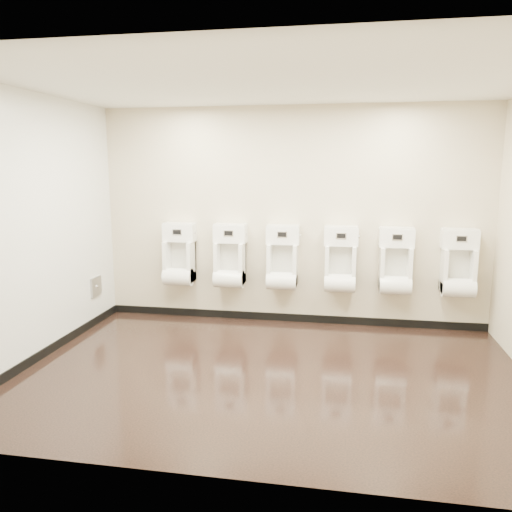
{
  "coord_description": "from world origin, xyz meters",
  "views": [
    {
      "loc": [
        0.67,
        -4.66,
        2.04
      ],
      "look_at": [
        -0.25,
        0.55,
        1.09
      ],
      "focal_mm": 35.0,
      "sensor_mm": 36.0,
      "label": 1
    }
  ],
  "objects": [
    {
      "name": "ground",
      "position": [
        0.0,
        0.0,
        0.0
      ],
      "size": [
        5.0,
        3.5,
        0.0
      ],
      "primitive_type": "cube",
      "color": "black",
      "rests_on": "ground"
    },
    {
      "name": "ceiling",
      "position": [
        0.0,
        0.0,
        2.8
      ],
      "size": [
        5.0,
        3.5,
        0.0
      ],
      "primitive_type": "cube",
      "color": "silver"
    },
    {
      "name": "back_wall",
      "position": [
        0.0,
        1.75,
        1.4
      ],
      "size": [
        5.0,
        0.02,
        2.8
      ],
      "primitive_type": "cube",
      "color": "beige",
      "rests_on": "ground"
    },
    {
      "name": "front_wall",
      "position": [
        0.0,
        -1.75,
        1.4
      ],
      "size": [
        5.0,
        0.02,
        2.8
      ],
      "primitive_type": "cube",
      "color": "beige",
      "rests_on": "ground"
    },
    {
      "name": "left_wall",
      "position": [
        -2.5,
        0.0,
        1.4
      ],
      "size": [
        0.02,
        3.5,
        2.8
      ],
      "primitive_type": "cube",
      "color": "beige",
      "rests_on": "ground"
    },
    {
      "name": "tile_overlay_left",
      "position": [
        -2.5,
        0.0,
        1.4
      ],
      "size": [
        0.01,
        3.5,
        2.8
      ],
      "primitive_type": "cube",
      "color": "white",
      "rests_on": "ground"
    },
    {
      "name": "skirting_back",
      "position": [
        0.0,
        1.74,
        0.05
      ],
      "size": [
        5.0,
        0.02,
        0.1
      ],
      "primitive_type": "cube",
      "color": "black",
      "rests_on": "ground"
    },
    {
      "name": "skirting_left",
      "position": [
        -2.49,
        0.0,
        0.05
      ],
      "size": [
        0.02,
        3.5,
        0.1
      ],
      "primitive_type": "cube",
      "color": "black",
      "rests_on": "ground"
    },
    {
      "name": "access_panel",
      "position": [
        -2.48,
        1.2,
        0.5
      ],
      "size": [
        0.04,
        0.25,
        0.25
      ],
      "color": "#9E9EA3",
      "rests_on": "left_wall"
    },
    {
      "name": "urinal_0",
      "position": [
        -1.48,
        1.61,
        0.83
      ],
      "size": [
        0.43,
        0.33,
        0.81
      ],
      "color": "white",
      "rests_on": "back_wall"
    },
    {
      "name": "urinal_1",
      "position": [
        -0.78,
        1.61,
        0.83
      ],
      "size": [
        0.43,
        0.33,
        0.81
      ],
      "color": "white",
      "rests_on": "back_wall"
    },
    {
      "name": "urinal_2",
      "position": [
        -0.09,
        1.61,
        0.83
      ],
      "size": [
        0.43,
        0.33,
        0.81
      ],
      "color": "white",
      "rests_on": "back_wall"
    },
    {
      "name": "urinal_3",
      "position": [
        0.65,
        1.61,
        0.83
      ],
      "size": [
        0.43,
        0.33,
        0.81
      ],
      "color": "white",
      "rests_on": "back_wall"
    },
    {
      "name": "urinal_4",
      "position": [
        1.32,
        1.61,
        0.83
      ],
      "size": [
        0.43,
        0.33,
        0.81
      ],
      "color": "white",
      "rests_on": "back_wall"
    },
    {
      "name": "urinal_5",
      "position": [
        2.06,
        1.61,
        0.83
      ],
      "size": [
        0.43,
        0.33,
        0.81
      ],
      "color": "white",
      "rests_on": "back_wall"
    }
  ]
}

